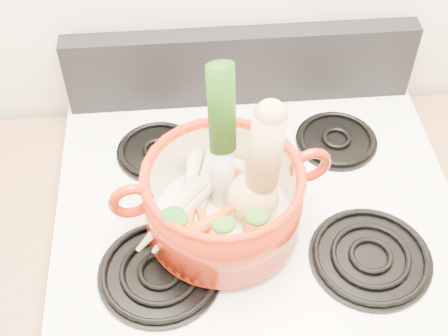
{
  "coord_description": "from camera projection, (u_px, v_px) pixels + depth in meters",
  "views": [
    {
      "loc": [
        -0.13,
        0.63,
        1.9
      ],
      "look_at": [
        -0.07,
        1.31,
        1.15
      ],
      "focal_mm": 50.0,
      "sensor_mm": 36.0,
      "label": 1
    }
  ],
  "objects": [
    {
      "name": "stove_body",
      "position": [
        248.0,
        319.0,
        1.59
      ],
      "size": [
        0.76,
        0.65,
        0.92
      ],
      "primitive_type": "cube",
      "color": "white",
      "rests_on": "floor"
    },
    {
      "name": "cooktop",
      "position": [
        255.0,
        203.0,
        1.24
      ],
      "size": [
        0.78,
        0.67,
        0.03
      ],
      "primitive_type": "cube",
      "color": "silver",
      "rests_on": "stove_body"
    },
    {
      "name": "control_backsplash",
      "position": [
        241.0,
        66.0,
        1.36
      ],
      "size": [
        0.76,
        0.05,
        0.18
      ],
      "primitive_type": "cube",
      "color": "black",
      "rests_on": "cooktop"
    },
    {
      "name": "burner_front_left",
      "position": [
        160.0,
        272.0,
        1.11
      ],
      "size": [
        0.22,
        0.22,
        0.02
      ],
      "primitive_type": "cylinder",
      "color": "black",
      "rests_on": "cooktop"
    },
    {
      "name": "burner_front_right",
      "position": [
        371.0,
        256.0,
        1.13
      ],
      "size": [
        0.22,
        0.22,
        0.02
      ],
      "primitive_type": "cylinder",
      "color": "black",
      "rests_on": "cooktop"
    },
    {
      "name": "burner_back_left",
      "position": [
        158.0,
        150.0,
        1.31
      ],
      "size": [
        0.17,
        0.17,
        0.02
      ],
      "primitive_type": "cylinder",
      "color": "black",
      "rests_on": "cooktop"
    },
    {
      "name": "burner_back_right",
      "position": [
        336.0,
        139.0,
        1.33
      ],
      "size": [
        0.17,
        0.17,
        0.02
      ],
      "primitive_type": "cylinder",
      "color": "black",
      "rests_on": "cooktop"
    },
    {
      "name": "dutch_oven",
      "position": [
        223.0,
        200.0,
        1.11
      ],
      "size": [
        0.33,
        0.33,
        0.14
      ],
      "primitive_type": "cylinder",
      "rotation": [
        0.0,
        0.0,
        0.17
      ],
      "color": "#9F1F09",
      "rests_on": "burner_front_left"
    },
    {
      "name": "pot_handle_left",
      "position": [
        131.0,
        201.0,
        1.05
      ],
      "size": [
        0.08,
        0.03,
        0.08
      ],
      "primitive_type": "torus",
      "rotation": [
        1.57,
        0.0,
        0.17
      ],
      "color": "#9F1F09",
      "rests_on": "dutch_oven"
    },
    {
      "name": "pot_handle_right",
      "position": [
        310.0,
        165.0,
        1.11
      ],
      "size": [
        0.08,
        0.03,
        0.08
      ],
      "primitive_type": "torus",
      "rotation": [
        1.57,
        0.0,
        0.17
      ],
      "color": "#9F1F09",
      "rests_on": "dutch_oven"
    },
    {
      "name": "squash",
      "position": [
        254.0,
        167.0,
        1.06
      ],
      "size": [
        0.13,
        0.12,
        0.25
      ],
      "primitive_type": null,
      "rotation": [
        0.0,
        0.05,
        -0.14
      ],
      "color": "#E5C075",
      "rests_on": "dutch_oven"
    },
    {
      "name": "leek",
      "position": [
        222.0,
        139.0,
        1.06
      ],
      "size": [
        0.06,
        0.09,
        0.31
      ],
      "primitive_type": "cylinder",
      "rotation": [
        -0.12,
        0.0,
        0.18
      ],
      "color": "beige",
      "rests_on": "dutch_oven"
    },
    {
      "name": "ginger",
      "position": [
        220.0,
        172.0,
        1.18
      ],
      "size": [
        0.1,
        0.09,
        0.05
      ],
      "primitive_type": "ellipsoid",
      "rotation": [
        0.0,
        0.0,
        0.43
      ],
      "color": "tan",
      "rests_on": "dutch_oven"
    },
    {
      "name": "parsnip_0",
      "position": [
        204.0,
        192.0,
        1.15
      ],
      "size": [
        0.1,
        0.22,
        0.06
      ],
      "primitive_type": "cone",
      "rotation": [
        1.66,
        0.0,
        -0.29
      ],
      "color": "beige",
      "rests_on": "dutch_oven"
    },
    {
      "name": "parsnip_1",
      "position": [
        187.0,
        208.0,
        1.11
      ],
      "size": [
        0.16,
        0.19,
        0.06
      ],
      "primitive_type": "cone",
      "rotation": [
        1.66,
        0.0,
        -0.67
      ],
      "color": "beige",
      "rests_on": "dutch_oven"
    },
    {
      "name": "parsnip_2",
      "position": [
        192.0,
        175.0,
        1.16
      ],
      "size": [
        0.07,
        0.19,
        0.05
      ],
      "primitive_type": "cone",
      "rotation": [
        1.66,
        0.0,
        -0.18
      ],
      "color": "beige",
      "rests_on": "dutch_oven"
    },
    {
      "name": "parsnip_3",
      "position": [
        170.0,
        214.0,
        1.1
      ],
      "size": [
        0.15,
        0.15,
        0.05
      ],
      "primitive_type": "cone",
      "rotation": [
        1.66,
        0.0,
        -0.75
      ],
      "color": "beige",
      "rests_on": "dutch_oven"
    },
    {
      "name": "carrot_0",
      "position": [
        206.0,
        224.0,
        1.11
      ],
      "size": [
        0.08,
        0.16,
        0.04
      ],
      "primitive_type": "cone",
      "rotation": [
        1.66,
        0.0,
        0.34
      ],
      "color": "#CA5A0A",
      "rests_on": "dutch_oven"
    },
    {
      "name": "carrot_1",
      "position": [
        188.0,
        222.0,
        1.1
      ],
      "size": [
        0.07,
        0.14,
        0.04
      ],
      "primitive_type": "cone",
      "rotation": [
        1.66,
        0.0,
        -0.3
      ],
      "color": "#D3500A",
      "rests_on": "dutch_oven"
    },
    {
      "name": "carrot_2",
      "position": [
        246.0,
        207.0,
        1.12
      ],
      "size": [
        0.05,
        0.17,
        0.05
      ],
      "primitive_type": "cone",
      "rotation": [
        1.66,
        0.0,
        0.08
      ],
      "color": "#C14009",
      "rests_on": "dutch_oven"
    },
    {
      "name": "carrot_3",
      "position": [
        212.0,
        221.0,
        1.08
      ],
      "size": [
        0.15,
        0.11,
        0.05
      ],
      "primitive_type": "cone",
      "rotation": [
        1.66,
        0.0,
        -1.04
      ],
      "color": "#DD400B",
      "rests_on": "dutch_oven"
    }
  ]
}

